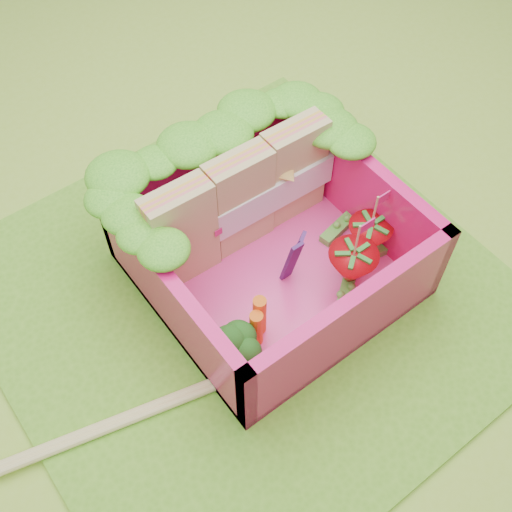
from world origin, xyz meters
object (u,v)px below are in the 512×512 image
at_px(strawberry_right, 368,239).
at_px(sandwich_stack, 240,201).
at_px(bento_box, 271,244).
at_px(chopsticks, 126,419).
at_px(broccoli, 232,344).
at_px(strawberry_left, 351,268).

bearing_deg(strawberry_right, sandwich_stack, 133.50).
bearing_deg(sandwich_stack, bento_box, -91.06).
bearing_deg(strawberry_right, chopsticks, -179.19).
height_order(broccoli, chopsticks, broccoli).
distance_m(broccoli, strawberry_left, 0.78).
distance_m(bento_box, chopsticks, 1.14).
relative_size(bento_box, broccoli, 4.04).
distance_m(broccoli, chopsticks, 0.62).
relative_size(sandwich_stack, broccoli, 3.59).
height_order(broccoli, strawberry_right, strawberry_right).
height_order(bento_box, broccoli, bento_box).
xyz_separation_m(broccoli, chopsticks, (-0.59, 0.07, -0.21)).
xyz_separation_m(sandwich_stack, chopsticks, (-1.08, -0.54, -0.34)).
distance_m(bento_box, strawberry_left, 0.44).
relative_size(broccoli, strawberry_left, 0.64).
distance_m(sandwich_stack, strawberry_left, 0.69).
bearing_deg(strawberry_right, bento_box, 154.21).
bearing_deg(sandwich_stack, strawberry_right, -46.50).
bearing_deg(sandwich_stack, chopsticks, -153.66).
relative_size(sandwich_stack, strawberry_right, 2.39).
bearing_deg(strawberry_left, chopsticks, 176.96).
distance_m(bento_box, broccoli, 0.60).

